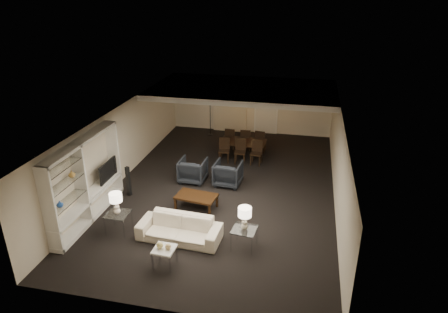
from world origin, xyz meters
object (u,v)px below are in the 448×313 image
chair_fl (231,138)px  chair_fm (246,139)px  pendant_light (251,102)px  coffee_table (196,202)px  television (105,170)px  table_lamp_left (116,204)px  floor_speaker (128,181)px  chair_nm (240,152)px  armchair_left (193,170)px  vase_blue (60,204)px  armchair_right (228,173)px  side_table_right (244,238)px  chair_nr (256,153)px  marble_table (165,257)px  dining_table (243,149)px  floor_lamp (210,117)px  vase_amber (72,174)px  side_table_left (119,222)px  sofa (179,229)px  chair_fr (261,141)px  table_lamp_right (245,218)px  chair_nl (224,150)px

chair_fl → chair_fm: (0.60, 0.00, 0.00)m
pendant_light → coffee_table: 5.31m
television → pendant_light: bearing=-35.0°
table_lamp_left → floor_speaker: 2.05m
table_lamp_left → chair_nm: bearing=64.9°
armchair_left → chair_fl: (0.68, 3.08, 0.05)m
vase_blue → coffee_table: bearing=40.4°
armchair_right → chair_fl: size_ratio=0.98×
side_table_right → armchair_left: bearing=124.9°
chair_nr → marble_table: bearing=-97.6°
dining_table → armchair_left: bearing=-116.9°
chair_fl → armchair_right: bearing=103.9°
side_table_right → chair_nr: 5.10m
floor_lamp → chair_fl: bearing=-49.7°
pendant_light → marble_table: pendant_light is taller
vase_amber → chair_nm: (3.47, 5.19, -1.20)m
side_table_left → television: 1.96m
side_table_right → chair_fm: chair_fm is taller
sofa → chair_nr: size_ratio=2.39×
coffee_table → table_lamp_left: bearing=-136.7°
chair_fr → vase_amber: bearing=65.5°
marble_table → vase_blue: vase_blue is taller
floor_speaker → floor_lamp: 5.99m
television → coffee_table: bearing=-87.0°
table_lamp_right → chair_fm: (-1.02, 6.38, -0.41)m
marble_table → television: television is taller
vase_blue → chair_nr: size_ratio=0.19×
armchair_right → floor_lamp: size_ratio=0.56×
coffee_table → table_lamp_right: table_lamp_right is taller
television → dining_table: size_ratio=0.57×
side_table_left → chair_nm: bearing=64.9°
vase_blue → chair_fr: size_ratio=0.19×
chair_nm → dining_table: bearing=86.2°
chair_nl → chair_fm: size_ratio=1.00×
side_table_right → vase_blue: 4.64m
armchair_left → coffee_table: bearing=110.8°
chair_nr → chair_fr: same height
coffee_table → side_table_right: (1.70, -1.60, 0.06)m
chair_nr → floor_speaker: bearing=-134.5°
television → chair_fr: bearing=-39.4°
sofa → armchair_left: size_ratio=2.45×
dining_table → chair_fr: chair_fr is taller
coffee_table → armchair_right: armchair_right is taller
side_table_right → table_lamp_left: (-3.40, 0.00, 0.58)m
armchair_right → chair_fl: chair_fl is taller
chair_fl → floor_lamp: floor_lamp is taller
television → chair_nl: 4.64m
table_lamp_left → chair_fr: table_lamp_left is taller
armchair_right → chair_nr: size_ratio=0.98×
chair_nm → floor_lamp: size_ratio=0.57×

